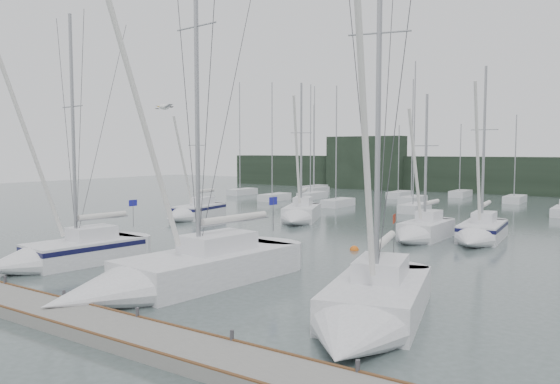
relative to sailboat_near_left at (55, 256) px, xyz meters
The scene contains 17 objects.
ground 8.78m from the sailboat_near_left, ahead, with size 160.00×160.00×0.00m, color #43514E.
dock 10.13m from the sailboat_near_left, 30.02° to the right, with size 24.00×2.00×0.40m, color slate.
far_treeline 62.58m from the sailboat_near_left, 81.95° to the left, with size 90.00×4.00×5.00m, color black.
far_building_left 61.08m from the sailboat_near_left, 100.62° to the left, with size 12.00×3.00×8.00m, color black.
mast_forest 46.54m from the sailboat_near_left, 78.44° to the left, with size 59.41×25.87×14.81m.
sailboat_near_left is the anchor object (origin of this frame).
sailboat_near_center 8.05m from the sailboat_near_left, ahead, with size 4.84×12.51×18.95m.
sailboat_near_right 17.14m from the sailboat_near_left, ahead, with size 5.10×9.74×16.61m.
sailboat_mid_a 19.50m from the sailboat_near_left, 113.10° to the left, with size 3.43×7.45×10.52m.
sailboat_mid_b 21.44m from the sailboat_near_left, 87.34° to the left, with size 5.22×7.95×12.20m.
sailboat_mid_c 21.87m from the sailboat_near_left, 55.59° to the left, with size 2.47×6.71×10.24m.
sailboat_mid_d 25.09m from the sailboat_near_left, 51.28° to the left, with size 3.00×7.85×12.04m.
buoy_a 11.44m from the sailboat_near_left, 55.41° to the left, with size 0.54×0.54×0.54m, color #D65C13.
buoy_b 16.39m from the sailboat_near_left, 50.89° to the left, with size 0.54×0.54×0.54m, color #D65C13.
buoy_c 10.55m from the sailboat_near_left, 89.85° to the left, with size 0.56×0.56×0.56m, color #D65C13.
seagull 11.25m from the sailboat_near_left, ahead, with size 1.10×0.53×0.22m.
buoy_d 10.73m from the sailboat_near_left, 64.97° to the left, with size 0.56×0.56×0.56m, color #D65C13.
Camera 1 is at (15.76, -15.98, 5.86)m, focal length 35.00 mm.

